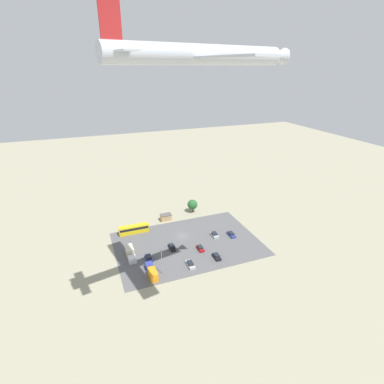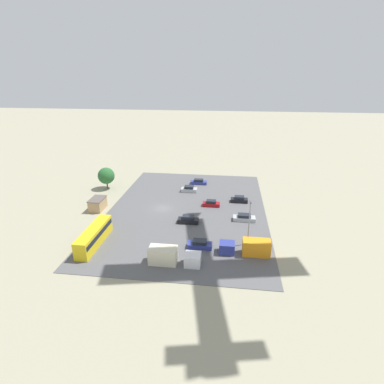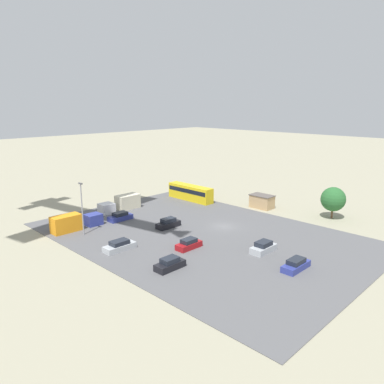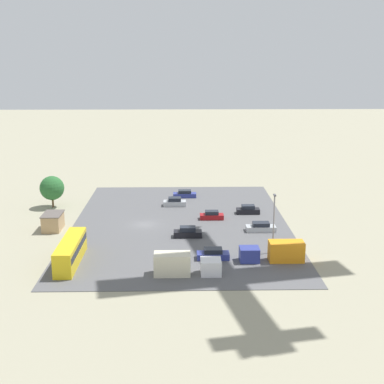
{
  "view_description": "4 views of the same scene",
  "coord_description": "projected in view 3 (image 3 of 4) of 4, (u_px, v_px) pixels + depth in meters",
  "views": [
    {
      "loc": [
        32.78,
        95.12,
        60.93
      ],
      "look_at": [
        5.1,
        23.69,
        28.62
      ],
      "focal_mm": 28.0,
      "sensor_mm": 36.0,
      "label": 1
    },
    {
      "loc": [
        62.69,
        15.04,
        29.66
      ],
      "look_at": [
        5.72,
        7.87,
        6.86
      ],
      "focal_mm": 28.0,
      "sensor_mm": 36.0,
      "label": 2
    },
    {
      "loc": [
        -39.51,
        47.99,
        20.87
      ],
      "look_at": [
        0.45,
        7.45,
        7.39
      ],
      "focal_mm": 35.0,
      "sensor_mm": 36.0,
      "label": 3
    },
    {
      "loc": [
        85.63,
        6.18,
        27.48
      ],
      "look_at": [
        3.98,
        7.88,
        6.66
      ],
      "focal_mm": 50.0,
      "sensor_mm": 36.0,
      "label": 4
    }
  ],
  "objects": [
    {
      "name": "tree_near_shed",
      "position": [
        333.0,
        199.0,
        68.93
      ],
      "size": [
        4.5,
        4.5,
        5.94
      ],
      "color": "brown",
      "rests_on": "ground"
    },
    {
      "name": "bus",
      "position": [
        190.0,
        192.0,
        82.45
      ],
      "size": [
        11.58,
        2.44,
        3.28
      ],
      "rotation": [
        0.0,
        0.0,
        1.57
      ],
      "color": "gold",
      "rests_on": "ground"
    },
    {
      "name": "parked_truck_1",
      "position": [
        122.0,
        204.0,
        74.83
      ],
      "size": [
        2.56,
        8.65,
        2.84
      ],
      "color": "silver",
      "rests_on": "ground"
    },
    {
      "name": "parked_car_4",
      "position": [
        120.0,
        217.0,
        68.39
      ],
      "size": [
        1.94,
        4.5,
        1.51
      ],
      "color": "navy",
      "rests_on": "ground"
    },
    {
      "name": "parked_car_6",
      "position": [
        170.0,
        264.0,
        48.17
      ],
      "size": [
        1.83,
        4.11,
        1.54
      ],
      "rotation": [
        0.0,
        0.0,
        3.14
      ],
      "color": "black",
      "rests_on": "ground"
    },
    {
      "name": "parked_truck_0",
      "position": [
        74.0,
        222.0,
        63.0
      ],
      "size": [
        2.3,
        8.8,
        2.8
      ],
      "rotation": [
        0.0,
        0.0,
        3.14
      ],
      "color": "navy",
      "rests_on": "ground"
    },
    {
      "name": "parked_car_2",
      "position": [
        263.0,
        248.0,
        53.64
      ],
      "size": [
        1.97,
        4.23,
        1.61
      ],
      "rotation": [
        0.0,
        0.0,
        3.14
      ],
      "color": "#ADB2B7",
      "rests_on": "ground"
    },
    {
      "name": "parked_car_5",
      "position": [
        120.0,
        246.0,
        54.39
      ],
      "size": [
        1.96,
        4.76,
        1.47
      ],
      "color": "#ADB2B7",
      "rests_on": "ground"
    },
    {
      "name": "parked_car_3",
      "position": [
        168.0,
        223.0,
        64.34
      ],
      "size": [
        1.78,
        4.38,
        1.64
      ],
      "rotation": [
        0.0,
        0.0,
        3.14
      ],
      "color": "black",
      "rests_on": "ground"
    },
    {
      "name": "light_pole_lot_centre",
      "position": [
        82.0,
        207.0,
        59.84
      ],
      "size": [
        0.9,
        0.28,
        8.61
      ],
      "color": "gray",
      "rests_on": "ground"
    },
    {
      "name": "parked_car_0",
      "position": [
        189.0,
        244.0,
        55.04
      ],
      "size": [
        1.75,
        4.08,
        1.47
      ],
      "rotation": [
        0.0,
        0.0,
        3.14
      ],
      "color": "maroon",
      "rests_on": "ground"
    },
    {
      "name": "parking_lot_surface",
      "position": [
        200.0,
        235.0,
        60.87
      ],
      "size": [
        52.4,
        35.87,
        0.08
      ],
      "color": "#565659",
      "rests_on": "ground"
    },
    {
      "name": "parked_car_1",
      "position": [
        296.0,
        265.0,
        48.02
      ],
      "size": [
        1.81,
        4.58,
        1.44
      ],
      "color": "navy",
      "rests_on": "ground"
    },
    {
      "name": "shed_building",
      "position": [
        262.0,
        201.0,
        76.47
      ],
      "size": [
        4.71,
        3.05,
        2.73
      ],
      "color": "tan",
      "rests_on": "ground"
    },
    {
      "name": "ground_plane",
      "position": [
        224.0,
        227.0,
        65.05
      ],
      "size": [
        400.0,
        400.0,
        0.0
      ],
      "primitive_type": "plane",
      "color": "gray"
    }
  ]
}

